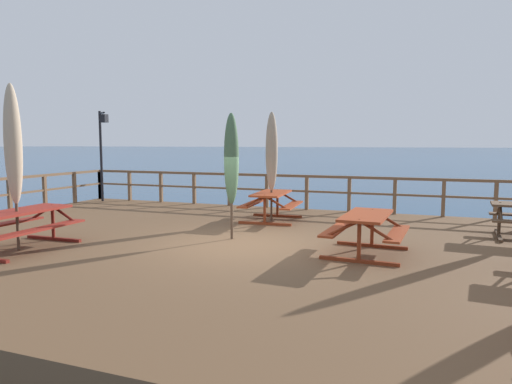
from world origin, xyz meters
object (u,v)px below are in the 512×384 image
at_px(picnic_table_back_left, 366,225).
at_px(lamp_post_hooked, 102,142).
at_px(patio_umbrella_tall_front, 13,145).
at_px(patio_umbrella_short_front, 231,160).
at_px(picnic_table_back_right, 271,200).
at_px(picnic_table_mid_centre, 18,221).
at_px(patio_umbrella_tall_back_right, 272,152).

xyz_separation_m(picnic_table_back_left, lamp_post_hooked, (-9.75, 4.64, 1.56)).
bearing_deg(patio_umbrella_tall_front, patio_umbrella_short_front, 35.39).
relative_size(patio_umbrella_tall_front, patio_umbrella_short_front, 1.18).
xyz_separation_m(picnic_table_back_right, picnic_table_back_left, (2.89, -2.96, 0.00)).
bearing_deg(picnic_table_back_right, lamp_post_hooked, 166.24).
xyz_separation_m(picnic_table_mid_centre, patio_umbrella_tall_front, (0.07, -0.08, 1.47)).
bearing_deg(patio_umbrella_tall_front, picnic_table_mid_centre, 132.26).
bearing_deg(patio_umbrella_short_front, lamp_post_hooked, 148.12).
bearing_deg(picnic_table_back_right, picnic_table_back_left, -45.70).
relative_size(picnic_table_back_left, patio_umbrella_tall_front, 0.55).
height_order(picnic_table_mid_centre, patio_umbrella_tall_back_right, patio_umbrella_tall_back_right).
bearing_deg(picnic_table_back_right, picnic_table_mid_centre, -125.70).
distance_m(picnic_table_mid_centre, patio_umbrella_tall_back_right, 6.21).
distance_m(picnic_table_back_right, picnic_table_back_left, 4.13).
bearing_deg(picnic_table_back_right, patio_umbrella_short_front, -90.66).
bearing_deg(picnic_table_back_left, patio_umbrella_tall_back_right, 134.44).
height_order(picnic_table_back_right, picnic_table_back_left, same).
distance_m(picnic_table_mid_centre, patio_umbrella_tall_front, 1.48).
distance_m(picnic_table_mid_centre, picnic_table_back_left, 6.74).
relative_size(patio_umbrella_tall_back_right, patio_umbrella_tall_front, 0.90).
height_order(picnic_table_mid_centre, picnic_table_back_left, same).
xyz_separation_m(picnic_table_back_left, patio_umbrella_tall_back_right, (-2.88, 2.93, 1.29)).
bearing_deg(patio_umbrella_tall_back_right, patio_umbrella_tall_front, -124.97).
bearing_deg(picnic_table_back_left, picnic_table_back_right, 134.30).
relative_size(picnic_table_back_right, picnic_table_mid_centre, 0.81).
relative_size(picnic_table_back_left, patio_umbrella_short_front, 0.65).
bearing_deg(picnic_table_mid_centre, patio_umbrella_tall_back_right, 54.07).
height_order(patio_umbrella_tall_front, patio_umbrella_short_front, patio_umbrella_tall_front).
xyz_separation_m(picnic_table_mid_centre, patio_umbrella_tall_back_right, (3.57, 4.92, 1.28)).
xyz_separation_m(picnic_table_mid_centre, lamp_post_hooked, (-3.31, 6.63, 1.55)).
bearing_deg(patio_umbrella_short_front, patio_umbrella_tall_front, -144.61).
distance_m(patio_umbrella_tall_back_right, patio_umbrella_tall_front, 6.10).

